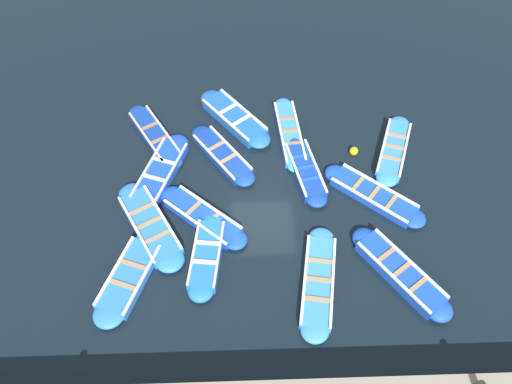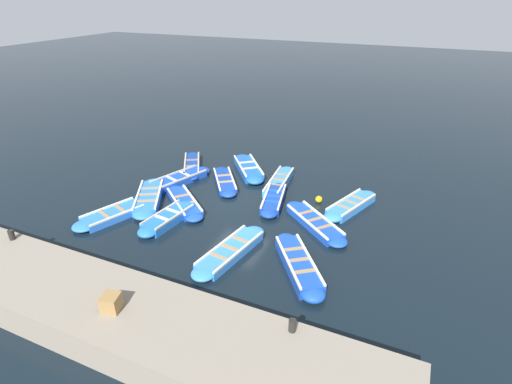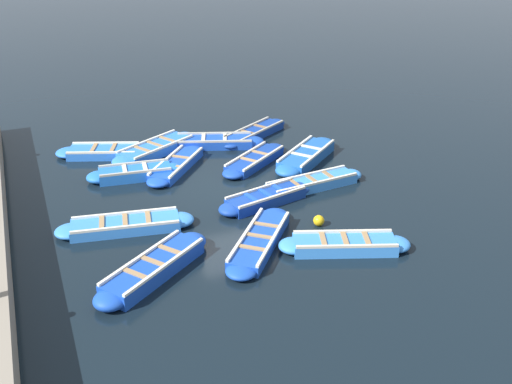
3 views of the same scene
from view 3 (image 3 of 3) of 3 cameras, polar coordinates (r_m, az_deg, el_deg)
The scene contains 16 objects.
ground_plane at distance 19.63m, azimuth -2.62°, elevation 0.48°, with size 120.00×120.00×0.00m, color black.
boat_stern_in at distance 16.25m, azimuth 8.43°, elevation -4.99°, with size 3.61×1.99×0.39m.
boat_inner_gap at distance 22.52m, azimuth -9.51°, elevation 4.09°, with size 3.87×2.76×0.41m.
boat_outer_left at distance 17.43m, azimuth -12.32°, elevation -3.11°, with size 4.00×1.49×0.36m.
boat_mid_row at distance 18.49m, azimuth 0.93°, elevation -0.61°, with size 3.39×1.45×0.40m.
boat_alongside at distance 22.68m, azimuth -14.30°, elevation 3.71°, with size 3.60×2.13×0.36m.
boat_centre at distance 20.60m, azimuth -11.43°, elevation 1.78°, with size 3.30×1.19×0.42m.
boat_bow_out at distance 16.28m, azimuth 0.33°, elevation -4.68°, with size 3.10×3.49×0.36m.
boat_far_corner at distance 15.28m, azimuth -9.71°, elevation -7.17°, with size 3.61×2.92×0.46m.
boat_end_of_row at distance 21.28m, azimuth -0.13°, elevation 3.05°, with size 3.27×2.64×0.36m.
boat_tucked at distance 19.56m, azimuth 5.34°, elevation 0.81°, with size 3.86×1.06×0.38m.
boat_broadside at distance 23.82m, azimuth -0.16°, elevation 5.64°, with size 3.56×2.54×0.36m.
boat_near_quay at distance 22.93m, azimuth -4.00°, elevation 4.78°, with size 3.87×2.12×0.39m.
boat_drifting at distance 21.05m, azimuth -7.60°, elevation 2.54°, with size 2.93×3.27×0.35m.
boat_outer_right at distance 21.58m, azimuth 4.81°, elevation 3.42°, with size 3.53×3.06×0.45m.
buoy_orange_near at distance 17.35m, azimuth 6.00°, elevation -2.72°, with size 0.32×0.32×0.32m, color #EAB214.
Camera 3 is at (-5.88, -16.70, 8.49)m, focal length 42.00 mm.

